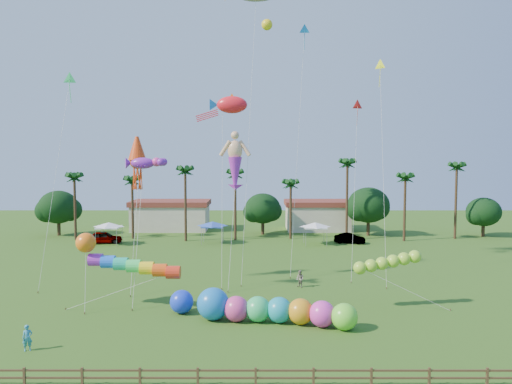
{
  "coord_description": "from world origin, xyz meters",
  "views": [
    {
      "loc": [
        0.04,
        -31.08,
        11.87
      ],
      "look_at": [
        0.0,
        10.0,
        9.0
      ],
      "focal_mm": 35.0,
      "sensor_mm": 36.0,
      "label": 1
    }
  ],
  "objects_px": {
    "car_a": "(104,237)",
    "spectator_a": "(27,338)",
    "blue_ball": "(182,302)",
    "spectator_b": "(300,279)",
    "caterpillar_inflatable": "(269,310)",
    "car_b": "(350,238)"
  },
  "relations": [
    {
      "from": "spectator_a",
      "to": "car_a",
      "type": "bearing_deg",
      "value": 74.76
    },
    {
      "from": "car_b",
      "to": "blue_ball",
      "type": "distance_m",
      "value": 36.01
    },
    {
      "from": "car_b",
      "to": "spectator_a",
      "type": "relative_size",
      "value": 2.63
    },
    {
      "from": "car_b",
      "to": "caterpillar_inflatable",
      "type": "height_order",
      "value": "caterpillar_inflatable"
    },
    {
      "from": "car_a",
      "to": "spectator_a",
      "type": "xyz_separation_m",
      "value": [
        6.99,
        -38.22,
        -0.03
      ]
    },
    {
      "from": "blue_ball",
      "to": "caterpillar_inflatable",
      "type": "bearing_deg",
      "value": -18.89
    },
    {
      "from": "spectator_a",
      "to": "caterpillar_inflatable",
      "type": "relative_size",
      "value": 0.14
    },
    {
      "from": "car_b",
      "to": "blue_ball",
      "type": "xyz_separation_m",
      "value": [
        -18.55,
        -30.87,
        0.2
      ]
    },
    {
      "from": "car_b",
      "to": "spectator_a",
      "type": "distance_m",
      "value": 46.77
    },
    {
      "from": "car_a",
      "to": "blue_ball",
      "type": "xyz_separation_m",
      "value": [
        15.36,
        -30.85,
        0.07
      ]
    },
    {
      "from": "spectator_a",
      "to": "blue_ball",
      "type": "bearing_deg",
      "value": 15.78
    },
    {
      "from": "car_b",
      "to": "spectator_a",
      "type": "bearing_deg",
      "value": 158.32
    },
    {
      "from": "car_b",
      "to": "caterpillar_inflatable",
      "type": "relative_size",
      "value": 0.37
    },
    {
      "from": "car_a",
      "to": "blue_ball",
      "type": "height_order",
      "value": "blue_ball"
    },
    {
      "from": "car_b",
      "to": "spectator_b",
      "type": "height_order",
      "value": "spectator_b"
    },
    {
      "from": "spectator_a",
      "to": "blue_ball",
      "type": "height_order",
      "value": "blue_ball"
    },
    {
      "from": "car_a",
      "to": "car_b",
      "type": "bearing_deg",
      "value": -98.71
    },
    {
      "from": "spectator_a",
      "to": "caterpillar_inflatable",
      "type": "xyz_separation_m",
      "value": [
        14.99,
        5.11,
        0.19
      ]
    },
    {
      "from": "car_b",
      "to": "blue_ball",
      "type": "relative_size",
      "value": 2.36
    },
    {
      "from": "car_a",
      "to": "spectator_b",
      "type": "bearing_deg",
      "value": -141.65
    },
    {
      "from": "spectator_b",
      "to": "blue_ball",
      "type": "relative_size",
      "value": 0.88
    },
    {
      "from": "car_a",
      "to": "caterpillar_inflatable",
      "type": "xyz_separation_m",
      "value": [
        21.97,
        -33.11,
        0.16
      ]
    }
  ]
}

